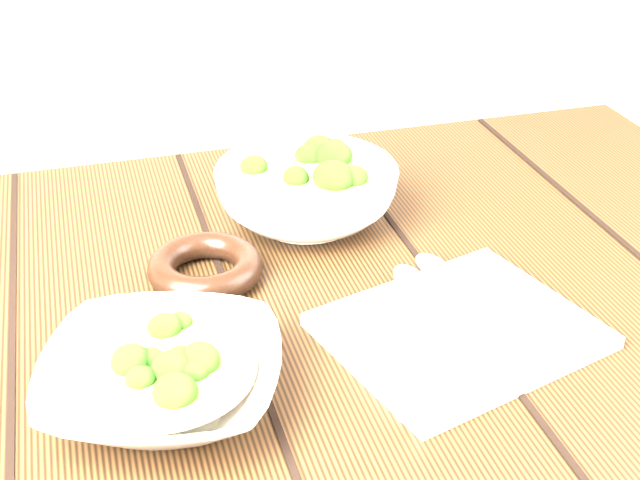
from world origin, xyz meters
The scene contains 7 objects.
table centered at (0.00, 0.00, 0.63)m, with size 1.20×0.80×0.75m.
soup_bowl_front centered at (-0.10, -0.08, 0.78)m, with size 0.24×0.24×0.05m.
soup_bowl_back centered at (0.09, 0.19, 0.78)m, with size 0.26×0.26×0.07m.
trivet centered at (-0.04, 0.09, 0.76)m, with size 0.11×0.11×0.03m, color black.
napkin centered at (0.16, -0.06, 0.76)m, with size 0.22×0.18×0.01m, color beige.
spoon_left centered at (0.15, -0.02, 0.77)m, with size 0.03×0.18×0.01m.
spoon_right centered at (0.18, 0.00, 0.77)m, with size 0.04×0.18×0.01m.
Camera 1 is at (-0.14, -0.65, 1.22)m, focal length 50.00 mm.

